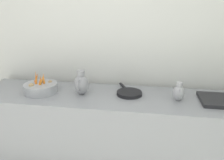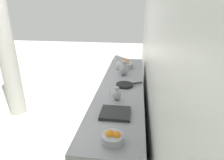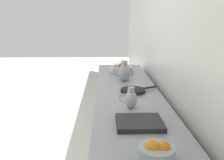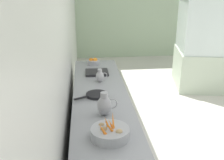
% 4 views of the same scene
% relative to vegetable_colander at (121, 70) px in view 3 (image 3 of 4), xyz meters
% --- Properties ---
extents(ground_plane, '(16.20, 16.20, 0.00)m').
position_rel_vegetable_colander_xyz_m(ground_plane, '(1.48, 0.71, -0.94)').
color(ground_plane, beige).
extents(tile_wall_left, '(0.10, 9.18, 3.00)m').
position_rel_vegetable_colander_xyz_m(tile_wall_left, '(-0.47, 1.39, 0.56)').
color(tile_wall_left, silver).
rests_on(tile_wall_left, ground_plane).
extents(prep_counter, '(0.68, 3.13, 0.89)m').
position_rel_vegetable_colander_xyz_m(prep_counter, '(-0.02, 0.89, -0.50)').
color(prep_counter, gray).
rests_on(prep_counter, ground_plane).
extents(vegetable_colander, '(0.35, 0.35, 0.23)m').
position_rel_vegetable_colander_xyz_m(vegetable_colander, '(0.00, 0.00, 0.00)').
color(vegetable_colander, '#9EA0A5').
rests_on(vegetable_colander, prep_counter).
extents(orange_bowl, '(0.20, 0.20, 0.12)m').
position_rel_vegetable_colander_xyz_m(orange_bowl, '(-0.05, 2.24, -0.00)').
color(orange_bowl, '#9EA0A5').
rests_on(orange_bowl, prep_counter).
extents(metal_pitcher_tall, '(0.21, 0.15, 0.25)m').
position_rel_vegetable_colander_xyz_m(metal_pitcher_tall, '(-0.01, 0.44, 0.06)').
color(metal_pitcher_tall, '#939399').
rests_on(metal_pitcher_tall, prep_counter).
extents(metal_pitcher_short, '(0.16, 0.11, 0.19)m').
position_rel_vegetable_colander_xyz_m(metal_pitcher_short, '(0.00, 1.41, 0.03)').
color(metal_pitcher_short, '#A3A3A8').
rests_on(metal_pitcher_short, prep_counter).
extents(counter_sink_basin, '(0.34, 0.30, 0.04)m').
position_rel_vegetable_colander_xyz_m(counter_sink_basin, '(-0.02, 1.77, -0.03)').
color(counter_sink_basin, '#232326').
rests_on(counter_sink_basin, prep_counter).
extents(skillet_on_counter, '(0.41, 0.27, 0.03)m').
position_rel_vegetable_colander_xyz_m(skillet_on_counter, '(-0.07, 0.93, -0.03)').
color(skillet_on_counter, black).
rests_on(skillet_on_counter, prep_counter).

